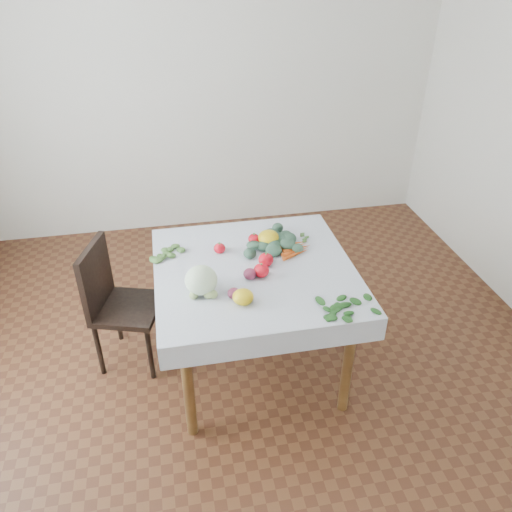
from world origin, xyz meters
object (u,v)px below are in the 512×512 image
(heirloom_back, at_px, (269,238))
(table, at_px, (255,283))
(cabbage, at_px, (201,280))
(carrot_bunch, at_px, (296,248))
(chair, at_px, (114,298))

(heirloom_back, bearing_deg, table, -118.83)
(heirloom_back, bearing_deg, cabbage, -137.54)
(heirloom_back, xyz_separation_m, carrot_bunch, (0.14, -0.10, -0.03))
(table, xyz_separation_m, carrot_bunch, (0.28, 0.14, 0.12))
(cabbage, xyz_separation_m, carrot_bunch, (0.60, 0.31, -0.06))
(cabbage, bearing_deg, carrot_bunch, 27.45)
(table, xyz_separation_m, cabbage, (-0.32, -0.17, 0.18))
(carrot_bunch, bearing_deg, cabbage, -152.55)
(heirloom_back, bearing_deg, carrot_bunch, -35.81)
(table, distance_m, chair, 0.88)
(table, bearing_deg, carrot_bunch, 26.80)
(chair, bearing_deg, cabbage, -39.19)
(table, relative_size, cabbage, 5.82)
(cabbage, relative_size, carrot_bunch, 0.89)
(chair, distance_m, cabbage, 0.75)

